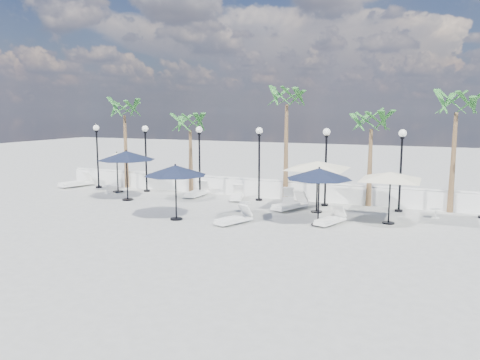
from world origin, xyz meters
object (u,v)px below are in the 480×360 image
at_px(lounger_2, 237,196).
at_px(lounger_4, 289,199).
at_px(lounger_3, 234,219).
at_px(lounger_6, 290,204).
at_px(parasol_navy_right, 319,174).
at_px(parasol_cream_sq_a, 318,161).
at_px(lounger_1, 197,192).
at_px(parasol_navy_mid, 175,171).
at_px(parasol_navy_left, 126,156).
at_px(parasol_cream_small, 117,157).
at_px(lounger_5, 330,219).
at_px(lounger_0, 76,183).
at_px(parasol_cream_sq_b, 391,172).

relative_size(lounger_2, lounger_4, 0.99).
xyz_separation_m(lounger_3, lounger_6, (1.33, 3.64, 0.04)).
height_order(lounger_2, lounger_6, lounger_6).
relative_size(parasol_navy_right, parasol_cream_sq_a, 0.52).
relative_size(lounger_1, parasol_navy_mid, 0.73).
xyz_separation_m(parasol_navy_left, parasol_cream_sq_a, (9.90, 0.97, 0.03)).
bearing_deg(lounger_3, parasol_cream_small, 176.70).
relative_size(lounger_5, parasol_navy_left, 0.60).
distance_m(lounger_3, parasol_cream_sq_a, 4.94).
xyz_separation_m(lounger_0, parasol_navy_left, (5.58, -2.34, 2.08)).
xyz_separation_m(parasol_cream_sq_a, parasol_cream_small, (-11.98, 0.91, -0.37)).
bearing_deg(lounger_2, lounger_6, -38.99).
height_order(lounger_2, parasol_cream_small, parasol_cream_small).
distance_m(lounger_2, parasol_cream_sq_a, 5.28).
height_order(lounger_1, lounger_5, lounger_1).
bearing_deg(parasol_navy_right, lounger_6, 128.17).
bearing_deg(lounger_1, parasol_cream_small, -174.69).
distance_m(lounger_1, parasol_navy_left, 4.29).
xyz_separation_m(lounger_1, lounger_4, (5.22, -0.00, -0.02)).
relative_size(lounger_5, parasol_navy_mid, 0.67).
bearing_deg(lounger_4, parasol_navy_mid, -140.60).
relative_size(lounger_3, parasol_cream_sq_b, 0.40).
bearing_deg(lounger_5, lounger_6, 157.29).
xyz_separation_m(lounger_1, parasol_cream_sq_a, (7.00, -1.37, 2.13)).
distance_m(lounger_5, parasol_cream_small, 13.54).
relative_size(parasol_navy_left, parasol_cream_sq_a, 0.58).
relative_size(lounger_4, parasol_navy_right, 0.71).
relative_size(lounger_2, parasol_navy_right, 0.70).
relative_size(lounger_6, parasol_cream_sq_b, 0.46).
height_order(lounger_3, lounger_5, lounger_3).
bearing_deg(parasol_navy_mid, lounger_0, 153.06).
bearing_deg(lounger_5, parasol_navy_left, -166.58).
distance_m(lounger_4, parasol_navy_right, 4.90).
xyz_separation_m(lounger_6, parasol_navy_mid, (-3.95, -3.88, 1.88)).
bearing_deg(parasol_navy_left, parasol_navy_mid, -31.52).
bearing_deg(lounger_5, parasol_navy_mid, -145.50).
bearing_deg(parasol_cream_sq_a, parasol_navy_mid, -143.87).
bearing_deg(parasol_cream_small, lounger_3, -25.69).
xyz_separation_m(lounger_1, parasol_navy_mid, (1.75, -5.20, 1.89)).
bearing_deg(parasol_cream_sq_a, lounger_1, 168.89).
xyz_separation_m(parasol_navy_right, parasol_cream_sq_a, (-0.66, 2.43, 0.24)).
relative_size(lounger_1, lounger_5, 1.09).
distance_m(lounger_3, parasol_cream_sq_b, 6.76).
distance_m(lounger_2, parasol_navy_right, 6.79).
relative_size(lounger_3, lounger_5, 1.02).
bearing_deg(parasol_cream_sq_b, lounger_5, -153.30).
distance_m(lounger_3, lounger_5, 4.01).
xyz_separation_m(lounger_1, parasol_cream_sq_b, (10.30, -2.36, 1.92)).
height_order(lounger_5, parasol_cream_sq_b, parasol_cream_sq_b).
relative_size(lounger_6, parasol_navy_mid, 0.80).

